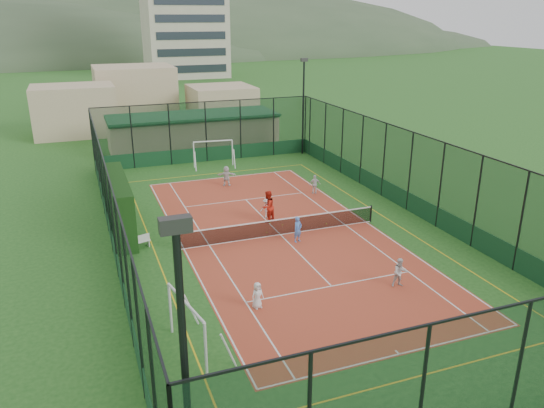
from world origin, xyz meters
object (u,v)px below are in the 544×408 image
Objects in this scene: white_bench at (137,242)px; child_far_back at (226,176)px; coach at (268,207)px; child_near_right at (400,273)px; floodlight_ne at (303,107)px; clubhouse at (193,131)px; futsal_goal_near at (187,328)px; child_near_left at (257,295)px; futsal_goal_far at (213,154)px; child_far_left at (267,208)px; child_near_mid at (298,229)px; floodlight_sw at (187,403)px; child_far_right at (315,184)px.

child_far_back is (7.47, 8.96, 0.34)m from white_bench.
child_near_right is at bearing 74.13° from coach.
floodlight_ne reaches higher than child_near_right.
clubhouse is 11.07× the size of child_near_right.
futsal_goal_near is (-7.19, -31.09, -0.52)m from clubhouse.
futsal_goal_near is at bearing -164.10° from child_near_left.
coach is (-0.09, -13.11, -0.07)m from futsal_goal_far.
child_far_back is (-0.52, 7.05, 0.12)m from child_far_left.
child_near_mid is (-8.07, -17.80, -3.40)m from floodlight_ne.
floodlight_ne reaches higher than child_far_left.
floodlight_sw is at bearing -102.56° from clubhouse.
clubhouse is 7.91× the size of coach.
child_near_right is 0.71× the size of coach.
floodlight_ne is 23.01m from white_bench.
child_far_right is (12.67, 5.08, 0.27)m from white_bench.
futsal_goal_far is 2.44× the size of child_far_right.
futsal_goal_near is at bearing -153.60° from child_near_mid.
floodlight_ne is 11.78m from child_far_right.
child_near_mid is at bearing 97.26° from child_far_left.
futsal_goal_far is at bearing -87.31° from child_far_left.
child_far_back reaches higher than child_near_mid.
child_near_right is at bearing -19.92° from child_near_left.
futsal_goal_near is at bearing -103.02° from clubhouse.
child_near_mid is 4.02m from child_far_left.
child_near_left is (3.41, 2.11, -0.46)m from futsal_goal_near.
floodlight_sw is 11.32m from child_near_left.
coach reaches higher than child_near_mid.
floodlight_ne is at bearing 46.51° from child_near_left.
floodlight_ne is 24.97m from child_near_right.
floodlight_ne is 5.77× the size of child_near_mid.
clubhouse is 16.78m from child_far_right.
coach is at bearing -89.93° from clubhouse.
futsal_goal_near is 2.30× the size of child_near_mid.
floodlight_sw is at bearing 158.01° from futsal_goal_near.
futsal_goal_far reaches higher than coach.
child_near_mid reaches higher than white_bench.
clubhouse is at bearing 147.88° from floodlight_ne.
clubhouse is 12.32× the size of child_far_left.
clubhouse is 29.24m from child_near_left.
child_far_back is at bearing 32.84° from white_bench.
child_near_right is 1.04× the size of child_far_right.
futsal_goal_near is at bearing -103.85° from white_bench.
child_near_right is (10.07, 1.63, -0.36)m from futsal_goal_near.
child_far_back is at bearing -24.93° from child_far_right.
child_far_left reaches higher than white_bench.
child_far_right is 6.19m from coach.
futsal_goal_far is at bearing -80.64° from child_far_back.
futsal_goal_far is 16.46m from child_near_mid.
clubhouse is 19.22m from child_far_left.
clubhouse is 4.63× the size of futsal_goal_near.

